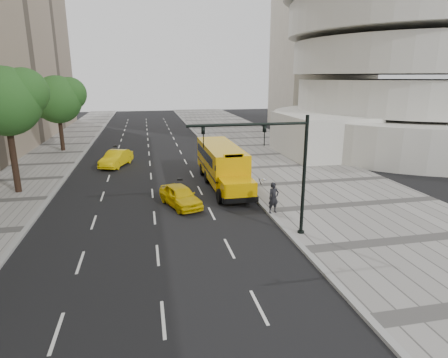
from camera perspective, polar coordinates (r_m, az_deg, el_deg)
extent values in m
plane|color=black|center=(27.80, -8.80, -2.04)|extent=(140.00, 140.00, 0.00)
cube|color=gray|center=(30.75, 14.10, -0.49)|extent=(12.00, 140.00, 0.15)
cube|color=gray|center=(29.42, -30.73, -2.95)|extent=(6.00, 140.00, 0.15)
cube|color=gray|center=(28.68, 3.24, -1.18)|extent=(0.30, 140.00, 0.15)
cube|color=gray|center=(28.56, -25.04, -2.71)|extent=(0.30, 140.00, 0.15)
cylinder|color=silver|center=(51.56, 25.73, 6.90)|extent=(32.00, 32.00, 4.00)
cylinder|color=silver|center=(51.22, 26.27, 11.42)|extent=(26.00, 26.00, 3.60)
cylinder|color=silver|center=(51.22, 26.84, 16.09)|extent=(27.60, 27.60, 3.60)
cylinder|color=silver|center=(51.57, 27.43, 20.72)|extent=(29.20, 29.20, 3.60)
cube|color=beige|center=(67.87, 14.94, 22.71)|extent=(14.00, 12.00, 35.00)
cube|color=silver|center=(41.28, 14.58, 6.46)|extent=(8.00, 10.00, 4.40)
cylinder|color=black|center=(30.39, -29.46, 3.32)|extent=(0.44, 0.44, 5.86)
sphere|color=#1E4B19|center=(29.97, -30.38, 10.17)|extent=(4.72, 4.72, 4.72)
sphere|color=#1E4B19|center=(29.89, -28.18, 11.61)|extent=(3.30, 3.30, 3.30)
cylinder|color=black|center=(45.92, -23.61, 7.00)|extent=(0.44, 0.44, 5.15)
sphere|color=#1E4B19|center=(45.64, -24.04, 11.00)|extent=(5.16, 5.16, 5.16)
sphere|color=#1E4B19|center=(45.66, -22.44, 11.92)|extent=(3.61, 3.61, 3.61)
sphere|color=#1E4B19|center=(45.49, -25.37, 10.34)|extent=(3.35, 3.35, 3.35)
cube|color=#D99F00|center=(29.81, -0.50, 2.85)|extent=(2.50, 9.00, 2.45)
cube|color=#D99F00|center=(24.78, 2.03, -1.36)|extent=(2.20, 2.00, 1.10)
cube|color=black|center=(24.13, 2.51, -3.20)|extent=(2.38, 0.25, 0.35)
cube|color=black|center=(29.93, -0.49, 1.87)|extent=(2.52, 9.00, 0.12)
cube|color=black|center=(25.48, 1.48, 1.79)|extent=(2.05, 0.10, 0.90)
cube|color=black|center=(30.19, -0.69, 3.93)|extent=(2.52, 7.50, 0.70)
cube|color=#D99F00|center=(25.29, 1.50, 3.54)|extent=(1.40, 0.12, 0.28)
ellipsoid|color=silver|center=(23.68, 6.43, -0.23)|extent=(0.32, 0.32, 0.14)
cylinder|color=black|center=(23.86, 5.70, -0.59)|extent=(0.36, 0.47, 0.58)
cylinder|color=black|center=(25.00, -0.67, -2.64)|extent=(0.30, 1.00, 1.00)
cylinder|color=black|center=(25.52, 4.32, -2.31)|extent=(0.30, 1.00, 1.00)
cylinder|color=black|center=(29.91, -2.61, 0.37)|extent=(0.30, 1.00, 1.00)
cylinder|color=black|center=(30.35, 1.60, 0.60)|extent=(0.30, 1.00, 1.00)
cylinder|color=black|center=(32.31, -3.33, 1.49)|extent=(0.30, 1.00, 1.00)
cylinder|color=black|center=(32.71, 0.58, 1.69)|extent=(0.30, 1.00, 1.00)
imported|color=yellow|center=(24.60, -6.68, -2.55)|extent=(2.91, 4.43, 1.40)
imported|color=yellow|center=(36.82, -16.12, 3.02)|extent=(3.10, 4.82, 1.50)
imported|color=black|center=(22.93, 7.56, -2.86)|extent=(0.79, 0.61, 1.92)
cylinder|color=black|center=(19.64, 12.09, 0.20)|extent=(0.18, 0.18, 6.40)
cylinder|color=black|center=(20.64, 11.61, -8.07)|extent=(0.36, 0.36, 0.25)
cylinder|color=black|center=(18.10, 3.77, 8.28)|extent=(6.00, 0.14, 0.14)
imported|color=black|center=(18.40, 6.15, 6.61)|extent=(0.16, 0.20, 1.00)
imported|color=black|center=(17.72, -3.18, 6.34)|extent=(0.16, 0.20, 1.00)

